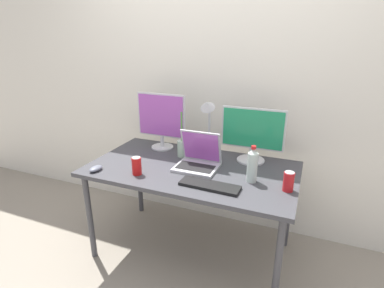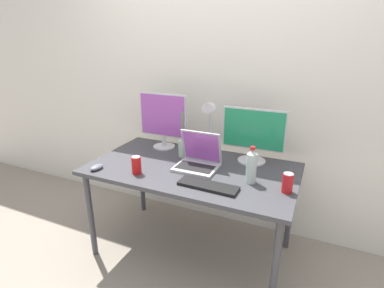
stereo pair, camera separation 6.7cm
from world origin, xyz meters
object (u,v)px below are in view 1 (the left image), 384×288
(soda_can_near_keyboard, at_px, (137,166))
(soda_can_by_laptop, at_px, (289,181))
(laptop_silver, at_px, (198,159))
(mouse_by_keyboard, at_px, (96,169))
(monitor_center, at_px, (252,133))
(bamboo_vase, at_px, (182,147))
(water_bottle, at_px, (252,165))
(keyboard_main, at_px, (210,186))
(desk_lamp, at_px, (208,117))
(work_desk, at_px, (192,175))
(monitor_left, at_px, (161,119))

(soda_can_near_keyboard, relative_size, soda_can_by_laptop, 1.00)
(laptop_silver, distance_m, mouse_by_keyboard, 0.73)
(laptop_silver, xyz_separation_m, soda_can_near_keyboard, (-0.35, -0.27, 0.00))
(monitor_center, distance_m, bamboo_vase, 0.56)
(water_bottle, bearing_deg, soda_can_near_keyboard, -165.76)
(keyboard_main, height_order, mouse_by_keyboard, mouse_by_keyboard)
(bamboo_vase, relative_size, desk_lamp, 0.75)
(work_desk, bearing_deg, bamboo_vase, 133.34)
(mouse_by_keyboard, bearing_deg, soda_can_by_laptop, 16.64)
(monitor_center, relative_size, soda_can_near_keyboard, 3.73)
(keyboard_main, bearing_deg, desk_lamp, 113.43)
(monitor_center, distance_m, laptop_silver, 0.45)
(water_bottle, bearing_deg, desk_lamp, 146.89)
(work_desk, distance_m, soda_can_by_laptop, 0.70)
(keyboard_main, bearing_deg, soda_can_near_keyboard, -176.77)
(work_desk, relative_size, mouse_by_keyboard, 13.85)
(water_bottle, xyz_separation_m, desk_lamp, (-0.40, 0.26, 0.22))
(mouse_by_keyboard, relative_size, water_bottle, 0.43)
(work_desk, height_order, laptop_silver, laptop_silver)
(soda_can_near_keyboard, xyz_separation_m, soda_can_by_laptop, (0.99, 0.15, 0.00))
(soda_can_by_laptop, relative_size, desk_lamp, 0.26)
(monitor_left, height_order, keyboard_main, monitor_left)
(work_desk, height_order, keyboard_main, keyboard_main)
(desk_lamp, bearing_deg, monitor_left, 169.97)
(monitor_left, relative_size, soda_can_by_laptop, 3.70)
(work_desk, bearing_deg, desk_lamp, 77.54)
(soda_can_by_laptop, bearing_deg, water_bottle, 170.54)
(keyboard_main, height_order, bamboo_vase, bamboo_vase)
(soda_can_by_laptop, xyz_separation_m, bamboo_vase, (-0.84, 0.26, 0.01))
(mouse_by_keyboard, xyz_separation_m, soda_can_near_keyboard, (0.30, 0.07, 0.05))
(work_desk, height_order, soda_can_by_laptop, soda_can_by_laptop)
(monitor_left, height_order, monitor_center, monitor_left)
(desk_lamp, bearing_deg, mouse_by_keyboard, -141.44)
(monitor_left, bearing_deg, water_bottle, -22.10)
(bamboo_vase, bearing_deg, keyboard_main, -47.22)
(soda_can_by_laptop, bearing_deg, soda_can_near_keyboard, -171.25)
(water_bottle, relative_size, soda_can_by_laptop, 1.98)
(keyboard_main, relative_size, mouse_by_keyboard, 3.58)
(work_desk, relative_size, monitor_center, 3.20)
(monitor_center, xyz_separation_m, bamboo_vase, (-0.53, -0.12, -0.15))
(bamboo_vase, bearing_deg, desk_lamp, 11.02)
(laptop_silver, xyz_separation_m, desk_lamp, (0.00, 0.18, 0.27))
(keyboard_main, distance_m, bamboo_vase, 0.55)
(laptop_silver, distance_m, desk_lamp, 0.33)
(monitor_left, distance_m, mouse_by_keyboard, 0.68)
(monitor_center, distance_m, water_bottle, 0.37)
(work_desk, bearing_deg, mouse_by_keyboard, -152.31)
(work_desk, xyz_separation_m, water_bottle, (0.45, -0.06, 0.18))
(desk_lamp, bearing_deg, bamboo_vase, -168.98)
(laptop_silver, height_order, bamboo_vase, bamboo_vase)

